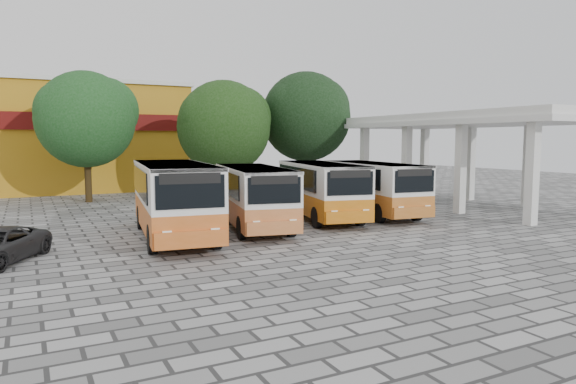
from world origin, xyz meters
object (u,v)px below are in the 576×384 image
bus_centre_right (321,187)px  bus_far_right (373,185)px  bus_centre_left (254,193)px  bus_far_left (174,195)px

bus_centre_right → bus_far_right: size_ratio=1.03×
bus_centre_left → bus_far_right: (7.12, 0.92, 0.01)m
bus_far_left → bus_centre_left: 3.78m
bus_centre_right → bus_far_right: (3.09, -0.08, -0.02)m
bus_far_left → bus_far_right: bus_far_left is taller
bus_far_left → bus_centre_left: bearing=17.3°
bus_far_left → bus_centre_right: (7.74, 1.67, -0.13)m
bus_centre_left → bus_far_right: 7.18m
bus_centre_left → bus_centre_right: 4.14m
bus_far_left → bus_far_right: (10.83, 1.58, -0.15)m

